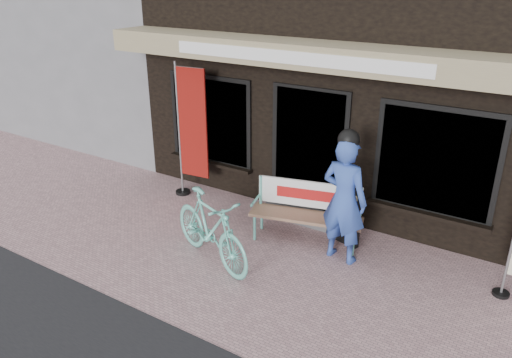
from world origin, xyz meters
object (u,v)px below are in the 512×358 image
Objects in this scene: nobori_red at (191,130)px; bicycle at (211,229)px; bench at (307,207)px; menu_stand at (346,215)px; person at (344,198)px.

bicycle is at bearing -50.72° from nobori_red.
menu_stand is at bearing 5.12° from bench.
bench is at bearing 167.23° from person.
nobori_red is at bearing 158.43° from bench.
nobori_red reaches higher than bench.
menu_stand reaches higher than bench.
menu_stand is (1.41, 1.51, -0.05)m from bicycle.
nobori_red reaches higher than menu_stand.
nobori_red is 2.62× the size of menu_stand.
person is 0.80× the size of nobori_red.
bicycle is 1.87× the size of menu_stand.
person is at bearing -15.68° from nobori_red.
bicycle is 0.71× the size of nobori_red.
menu_stand is at bearing 111.38° from person.
bench is at bearing -12.95° from bicycle.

